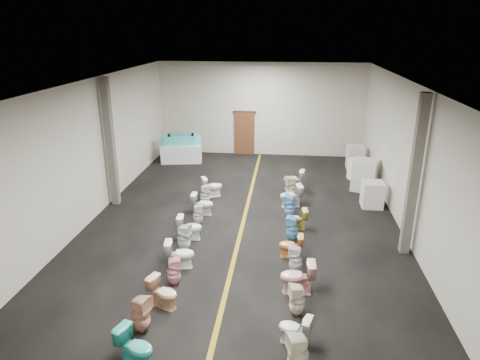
% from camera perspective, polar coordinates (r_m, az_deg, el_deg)
% --- Properties ---
extents(floor, '(16.00, 16.00, 0.00)m').
position_cam_1_polar(floor, '(14.16, 0.47, -5.50)').
color(floor, black).
rests_on(floor, ground).
extents(ceiling, '(16.00, 16.00, 0.00)m').
position_cam_1_polar(ceiling, '(12.91, 0.52, 12.89)').
color(ceiling, black).
rests_on(ceiling, ground).
extents(wall_back, '(10.00, 0.00, 10.00)m').
position_cam_1_polar(wall_back, '(21.13, 2.80, 9.36)').
color(wall_back, '#BBB49F').
rests_on(wall_back, ground).
extents(wall_front, '(10.00, 0.00, 10.00)m').
position_cam_1_polar(wall_front, '(6.21, -7.68, -17.98)').
color(wall_front, '#BBB49F').
rests_on(wall_front, ground).
extents(wall_left, '(0.00, 16.00, 16.00)m').
position_cam_1_polar(wall_left, '(14.73, -19.28, 3.70)').
color(wall_left, '#BBB49F').
rests_on(wall_left, ground).
extents(wall_right, '(0.00, 16.00, 16.00)m').
position_cam_1_polar(wall_right, '(13.79, 21.64, 2.37)').
color(wall_right, '#BBB49F').
rests_on(wall_right, ground).
extents(aisle_stripe, '(0.12, 15.60, 0.01)m').
position_cam_1_polar(aisle_stripe, '(14.16, 0.47, -5.49)').
color(aisle_stripe, olive).
rests_on(aisle_stripe, floor).
extents(back_door, '(1.00, 0.10, 2.10)m').
position_cam_1_polar(back_door, '(21.39, 0.59, 6.22)').
color(back_door, '#562D19').
rests_on(back_door, floor).
extents(door_frame, '(1.15, 0.08, 0.10)m').
position_cam_1_polar(door_frame, '(21.17, 0.60, 9.05)').
color(door_frame, '#331C11').
rests_on(door_frame, back_door).
extents(column_left, '(0.25, 0.25, 4.50)m').
position_cam_1_polar(column_left, '(15.50, -16.90, 4.72)').
color(column_left, '#59544C').
rests_on(column_left, floor).
extents(column_right, '(0.25, 0.25, 4.50)m').
position_cam_1_polar(column_right, '(12.35, 22.20, 0.36)').
color(column_right, '#59544C').
rests_on(column_right, floor).
extents(display_table, '(2.01, 1.25, 0.84)m').
position_cam_1_polar(display_table, '(20.46, -7.79, 3.58)').
color(display_table, white).
rests_on(display_table, floor).
extents(bathtub, '(1.83, 0.92, 0.55)m').
position_cam_1_polar(bathtub, '(20.29, -7.87, 5.35)').
color(bathtub, '#47CDC4').
rests_on(bathtub, display_table).
extents(appliance_crate_a, '(0.72, 0.72, 0.92)m').
position_cam_1_polar(appliance_crate_a, '(15.82, 17.23, -1.84)').
color(appliance_crate_a, silver).
rests_on(appliance_crate_a, floor).
extents(appliance_crate_b, '(1.15, 1.15, 1.21)m').
position_cam_1_polar(appliance_crate_b, '(17.33, 16.34, 0.63)').
color(appliance_crate_b, silver).
rests_on(appliance_crate_b, floor).
extents(appliance_crate_c, '(1.02, 1.02, 0.90)m').
position_cam_1_polar(appliance_crate_c, '(18.41, 15.76, 1.29)').
color(appliance_crate_c, white).
rests_on(appliance_crate_c, floor).
extents(appliance_crate_d, '(0.75, 0.75, 1.05)m').
position_cam_1_polar(appliance_crate_d, '(19.95, 15.09, 2.98)').
color(appliance_crate_d, silver).
rests_on(appliance_crate_d, floor).
extents(toilet_left_0, '(0.85, 0.66, 0.76)m').
position_cam_1_polar(toilet_left_0, '(8.82, -13.75, -20.81)').
color(toilet_left_0, teal).
rests_on(toilet_left_0, floor).
extents(toilet_left_1, '(0.50, 0.49, 0.86)m').
position_cam_1_polar(toilet_left_1, '(9.51, -13.08, -17.00)').
color(toilet_left_1, tan).
rests_on(toilet_left_1, floor).
extents(toilet_left_2, '(0.81, 0.64, 0.73)m').
position_cam_1_polar(toilet_left_2, '(10.16, -10.19, -14.55)').
color(toilet_left_2, '#DCAE8A').
rests_on(toilet_left_2, floor).
extents(toilet_left_3, '(0.42, 0.42, 0.75)m').
position_cam_1_polar(toilet_left_3, '(10.87, -8.82, -11.91)').
color(toilet_left_3, pink).
rests_on(toilet_left_3, floor).
extents(toilet_left_4, '(0.82, 0.54, 0.77)m').
position_cam_1_polar(toilet_left_4, '(11.56, -8.04, -9.74)').
color(toilet_left_4, white).
rests_on(toilet_left_4, floor).
extents(toilet_left_5, '(0.45, 0.44, 0.83)m').
position_cam_1_polar(toilet_left_5, '(12.30, -7.49, -7.67)').
color(toilet_left_5, silver).
rests_on(toilet_left_5, floor).
extents(toilet_left_6, '(0.75, 0.45, 0.75)m').
position_cam_1_polar(toilet_left_6, '(12.98, -6.72, -6.28)').
color(toilet_left_6, white).
rests_on(toilet_left_6, floor).
extents(toilet_left_7, '(0.39, 0.39, 0.71)m').
position_cam_1_polar(toilet_left_7, '(13.85, -5.65, -4.60)').
color(toilet_left_7, silver).
rests_on(toilet_left_7, floor).
extents(toilet_left_8, '(0.74, 0.42, 0.75)m').
position_cam_1_polar(toilet_left_8, '(14.59, -5.04, -3.19)').
color(toilet_left_8, white).
rests_on(toilet_left_8, floor).
extents(toilet_left_9, '(0.39, 0.38, 0.76)m').
position_cam_1_polar(toilet_left_9, '(15.36, -4.71, -1.95)').
color(toilet_left_9, silver).
rests_on(toilet_left_9, floor).
extents(toilet_left_10, '(0.88, 0.71, 0.78)m').
position_cam_1_polar(toilet_left_10, '(16.08, -3.76, -0.88)').
color(toilet_left_10, white).
rests_on(toilet_left_10, floor).
extents(toilet_right_0, '(0.50, 0.49, 0.86)m').
position_cam_1_polar(toilet_right_0, '(8.46, 7.72, -21.99)').
color(toilet_right_0, beige).
rests_on(toilet_right_0, floor).
extents(toilet_right_1, '(0.75, 0.56, 0.68)m').
position_cam_1_polar(toilet_right_1, '(9.11, 7.30, -19.16)').
color(toilet_right_1, silver).
rests_on(toilet_right_1, floor).
extents(toilet_right_2, '(0.43, 0.43, 0.77)m').
position_cam_1_polar(toilet_right_2, '(9.83, 7.63, -15.56)').
color(toilet_right_2, beige).
rests_on(toilet_right_2, floor).
extents(toilet_right_3, '(0.84, 0.50, 0.84)m').
position_cam_1_polar(toilet_right_3, '(10.53, 7.66, -12.70)').
color(toilet_right_3, '#E1A39D').
rests_on(toilet_right_3, floor).
extents(toilet_right_4, '(0.41, 0.41, 0.76)m').
position_cam_1_polar(toilet_right_4, '(11.31, 7.43, -10.45)').
color(toilet_right_4, silver).
rests_on(toilet_right_4, floor).
extents(toilet_right_5, '(0.68, 0.40, 0.68)m').
position_cam_1_polar(toilet_right_5, '(12.03, 6.81, -8.69)').
color(toilet_right_5, orange).
rests_on(toilet_right_5, floor).
extents(toilet_right_6, '(0.43, 0.42, 0.78)m').
position_cam_1_polar(toilet_right_6, '(12.88, 7.00, -6.44)').
color(toilet_right_6, '#64B0D6').
rests_on(toilet_right_6, floor).
extents(toilet_right_7, '(0.71, 0.45, 0.69)m').
position_cam_1_polar(toilet_right_7, '(13.60, 7.52, -5.20)').
color(toilet_right_7, gold).
rests_on(toilet_right_7, floor).
extents(toilet_right_8, '(0.47, 0.47, 0.82)m').
position_cam_1_polar(toilet_right_8, '(14.35, 6.65, -3.51)').
color(toilet_right_8, '#70ADEA').
rests_on(toilet_right_8, floor).
extents(toilet_right_9, '(0.88, 0.64, 0.80)m').
position_cam_1_polar(toilet_right_9, '(15.24, 6.82, -2.12)').
color(toilet_right_9, silver).
rests_on(toilet_right_9, floor).
extents(toilet_right_10, '(0.48, 0.48, 0.86)m').
position_cam_1_polar(toilet_right_10, '(15.97, 6.85, -0.99)').
color(toilet_right_10, beige).
rests_on(toilet_right_10, floor).
extents(toilet_right_11, '(0.85, 0.55, 0.82)m').
position_cam_1_polar(toilet_right_11, '(16.87, 7.20, 0.07)').
color(toilet_right_11, white).
rests_on(toilet_right_11, floor).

